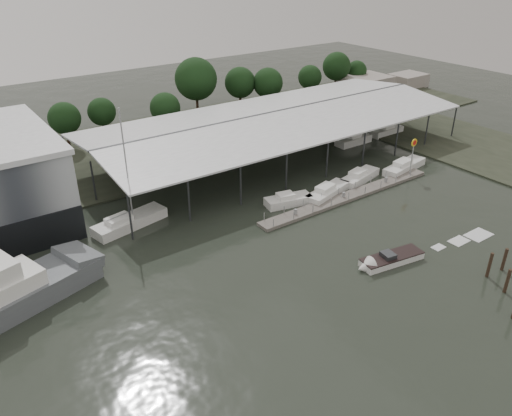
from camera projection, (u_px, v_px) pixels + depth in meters
ground at (313, 272)px, 49.73m from camera, size 200.00×200.00×0.00m
land_strip_far at (139, 149)px, 79.97m from camera, size 140.00×30.00×0.30m
land_strip_east at (482, 149)px, 80.13m from camera, size 20.00×60.00×0.30m
covered_boat_shed at (277, 116)px, 75.87m from camera, size 58.24×24.00×6.96m
floating_dock at (349, 196)px, 64.59m from camera, size 28.00×2.00×1.40m
shell_fuel_sign at (413, 150)px, 69.07m from camera, size 1.10×0.18×5.55m
distant_commercial_buildings at (379, 84)px, 111.59m from camera, size 22.00×8.00×4.00m
grey_trawler at (10, 294)px, 44.08m from camera, size 17.45×9.32×8.84m
white_sailboat at (129, 222)px, 57.61m from camera, size 9.19×4.32×14.19m
speedboat_underway at (387, 260)px, 50.95m from camera, size 18.53×4.99×2.00m
moored_cruiser_0 at (288, 200)px, 62.69m from camera, size 6.29×3.45×1.70m
moored_cruiser_1 at (327, 192)px, 64.82m from camera, size 7.87×4.07×1.70m
moored_cruiser_2 at (359, 177)px, 69.12m from camera, size 7.43×3.79×1.70m
moored_cruiser_3 at (404, 166)px, 72.43m from camera, size 8.53×3.52×1.70m
horizon_tree_line at (236, 84)px, 94.30m from camera, size 69.03×11.64×11.52m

